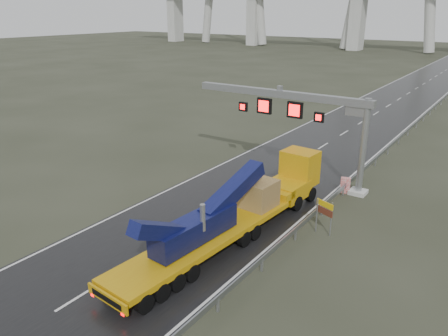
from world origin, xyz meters
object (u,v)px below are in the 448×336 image
Objects in this scene: striped_barrier at (345,185)px; exit_sign_pair at (324,211)px; sign_gantry at (303,112)px; heavy_haul_truck at (247,204)px.

exit_sign_pair is at bearing -96.80° from striped_barrier.
striped_barrier is at bearing -4.78° from sign_gantry.
sign_gantry is at bearing 159.17° from striped_barrier.
heavy_haul_truck is at bearing -132.24° from exit_sign_pair.
striped_barrier is at bearing 75.47° from heavy_haul_truck.
exit_sign_pair is 7.15m from striped_barrier.
exit_sign_pair is 1.85× the size of striped_barrier.
heavy_haul_truck is at bearing -124.89° from striped_barrier.
sign_gantry reaches higher than exit_sign_pair.
sign_gantry reaches higher than striped_barrier.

